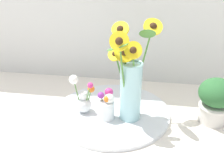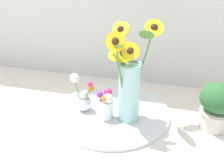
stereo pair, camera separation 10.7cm
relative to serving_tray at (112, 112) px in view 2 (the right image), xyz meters
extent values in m
plane|color=silver|center=(0.03, -0.10, -0.01)|extent=(6.00, 6.00, 0.00)
cylinder|color=silver|center=(0.00, 0.00, 0.00)|extent=(0.53, 0.53, 0.02)
cylinder|color=#9ED1D6|center=(0.09, -0.04, 0.13)|extent=(0.09, 0.09, 0.25)
torus|color=#9ED1D6|center=(0.09, -0.04, 0.26)|extent=(0.10, 0.10, 0.01)
cylinder|color=#4C8438|center=(0.06, -0.03, 0.19)|extent=(0.02, 0.02, 0.24)
cylinder|color=yellow|center=(0.06, -0.03, 0.31)|extent=(0.09, 0.06, 0.08)
sphere|color=#382314|center=(0.06, -0.03, 0.31)|extent=(0.04, 0.04, 0.04)
cylinder|color=#4C8438|center=(0.06, -0.08, 0.22)|extent=(0.03, 0.07, 0.32)
cylinder|color=yellow|center=(0.04, -0.12, 0.38)|extent=(0.08, 0.04, 0.08)
sphere|color=#382314|center=(0.04, -0.12, 0.38)|extent=(0.03, 0.03, 0.03)
cylinder|color=#4C8438|center=(0.12, 0.00, 0.23)|extent=(0.07, 0.10, 0.31)
cylinder|color=yellow|center=(0.16, 0.05, 0.39)|extent=(0.09, 0.07, 0.07)
sphere|color=#382314|center=(0.16, 0.05, 0.39)|extent=(0.03, 0.03, 0.03)
cylinder|color=#4C8438|center=(0.10, -0.06, 0.21)|extent=(0.02, 0.04, 0.26)
cylinder|color=yellow|center=(0.09, -0.08, 0.34)|extent=(0.07, 0.04, 0.07)
sphere|color=#382314|center=(0.09, -0.08, 0.34)|extent=(0.03, 0.03, 0.03)
cylinder|color=#4C8438|center=(0.05, -0.02, 0.16)|extent=(0.08, 0.07, 0.22)
cylinder|color=yellow|center=(0.01, 0.02, 0.28)|extent=(0.08, 0.06, 0.06)
sphere|color=#382314|center=(0.01, 0.02, 0.28)|extent=(0.03, 0.03, 0.03)
cylinder|color=#4C8438|center=(0.05, 0.00, 0.23)|extent=(0.06, 0.06, 0.29)
cylinder|color=yellow|center=(0.03, 0.03, 0.38)|extent=(0.08, 0.06, 0.07)
sphere|color=#382314|center=(0.03, 0.03, 0.38)|extent=(0.03, 0.03, 0.03)
ellipsoid|color=#477F38|center=(0.14, -0.02, 0.38)|extent=(0.10, 0.12, 0.09)
ellipsoid|color=#477F38|center=(0.04, -0.09, 0.35)|extent=(0.12, 0.13, 0.08)
cylinder|color=white|center=(-0.01, -0.06, 0.05)|extent=(0.07, 0.07, 0.08)
cylinder|color=#4C8438|center=(-0.02, -0.06, 0.07)|extent=(0.01, 0.03, 0.07)
sphere|color=orange|center=(-0.01, -0.07, 0.11)|extent=(0.03, 0.03, 0.03)
cylinder|color=#4C8438|center=(-0.03, -0.06, 0.07)|extent=(0.03, 0.01, 0.09)
sphere|color=purple|center=(-0.04, -0.05, 0.12)|extent=(0.03, 0.03, 0.03)
cylinder|color=#4C8438|center=(-0.01, -0.06, 0.07)|extent=(0.02, 0.01, 0.08)
sphere|color=white|center=(0.00, -0.06, 0.11)|extent=(0.04, 0.04, 0.04)
cylinder|color=#4C8438|center=(-0.02, -0.04, 0.08)|extent=(0.02, 0.02, 0.09)
sphere|color=#C6337A|center=(-0.01, -0.04, 0.12)|extent=(0.04, 0.04, 0.04)
sphere|color=white|center=(-0.13, -0.03, 0.04)|extent=(0.07, 0.07, 0.07)
cylinder|color=white|center=(-0.13, -0.03, 0.09)|extent=(0.03, 0.03, 0.03)
cylinder|color=#568E42|center=(-0.10, -0.04, 0.10)|extent=(0.03, 0.02, 0.11)
sphere|color=#C6337A|center=(-0.09, -0.04, 0.16)|extent=(0.03, 0.03, 0.03)
cylinder|color=#568E42|center=(-0.10, -0.02, 0.08)|extent=(0.03, 0.01, 0.10)
sphere|color=orange|center=(-0.09, -0.02, 0.13)|extent=(0.03, 0.03, 0.03)
cylinder|color=#568E42|center=(-0.15, -0.02, 0.10)|extent=(0.04, 0.03, 0.12)
sphere|color=white|center=(-0.17, -0.01, 0.16)|extent=(0.04, 0.04, 0.04)
cylinder|color=beige|center=(0.45, 0.01, 0.03)|extent=(0.12, 0.12, 0.09)
torus|color=beige|center=(0.45, 0.01, 0.07)|extent=(0.13, 0.13, 0.01)
ellipsoid|color=#285B2D|center=(0.45, 0.01, 0.14)|extent=(0.15, 0.15, 0.12)
camera|label=1|loc=(0.15, -1.01, 0.66)|focal=42.00mm
camera|label=2|loc=(0.26, -0.99, 0.66)|focal=42.00mm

